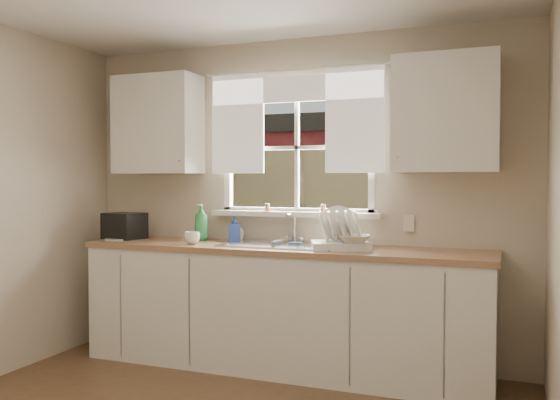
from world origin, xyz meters
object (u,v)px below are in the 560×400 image
at_px(dish_rack, 340,237).
at_px(cup, 192,238).
at_px(black_appliance, 125,226).
at_px(soap_bottle_a, 201,222).

xyz_separation_m(dish_rack, cup, (-1.13, -0.10, -0.04)).
relative_size(dish_rack, cup, 4.05).
bearing_deg(black_appliance, soap_bottle_a, 17.73).
bearing_deg(dish_rack, cup, -174.88).
height_order(dish_rack, soap_bottle_a, dish_rack).
bearing_deg(soap_bottle_a, dish_rack, 13.73).
distance_m(soap_bottle_a, cup, 0.28).
relative_size(cup, black_appliance, 0.41).
bearing_deg(cup, soap_bottle_a, 112.24).
bearing_deg(black_appliance, cup, -3.23).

